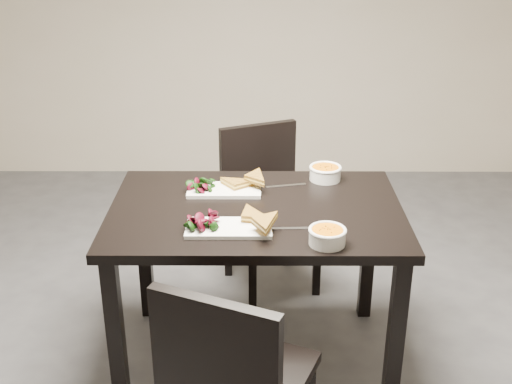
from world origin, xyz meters
TOP-DOWN VIEW (x-y plane):
  - table at (0.23, 0.25)m, footprint 1.20×0.80m
  - chair_near at (0.16, -0.48)m, footprint 0.55×0.55m
  - chair_far at (0.28, 0.94)m, footprint 0.55×0.55m
  - plate_near at (0.13, 0.05)m, footprint 0.33×0.16m
  - sandwich_near at (0.20, 0.06)m, footprint 0.18×0.15m
  - salad_near at (0.03, 0.05)m, footprint 0.10×0.09m
  - soup_bowl_near at (0.49, -0.06)m, footprint 0.14×0.14m
  - cutlery_near at (0.37, 0.06)m, footprint 0.18×0.02m
  - plate_far at (0.10, 0.41)m, footprint 0.32×0.16m
  - sandwich_far at (0.16, 0.39)m, footprint 0.20×0.19m
  - salad_far at (-0.00, 0.41)m, footprint 0.10×0.09m
  - soup_bowl_far at (0.54, 0.55)m, footprint 0.15×0.15m
  - cutlery_far at (0.37, 0.47)m, footprint 0.18×0.05m

SIDE VIEW (x-z plane):
  - chair_near at x=0.16m, z-range 0.06..0.91m
  - chair_far at x=0.28m, z-range 0.06..0.91m
  - table at x=0.23m, z-range 0.28..1.03m
  - cutlery_near at x=0.37m, z-range 0.75..0.75m
  - cutlery_far at x=0.37m, z-range 0.75..0.75m
  - plate_far at x=0.10m, z-range 0.75..0.77m
  - plate_near at x=0.13m, z-range 0.75..0.77m
  - soup_bowl_near at x=0.49m, z-range 0.75..0.82m
  - soup_bowl_far at x=0.54m, z-range 0.75..0.82m
  - salad_far at x=0.00m, z-range 0.77..0.81m
  - salad_near at x=0.03m, z-range 0.77..0.81m
  - sandwich_far at x=0.16m, z-range 0.77..0.82m
  - sandwich_near at x=0.20m, z-range 0.77..0.82m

